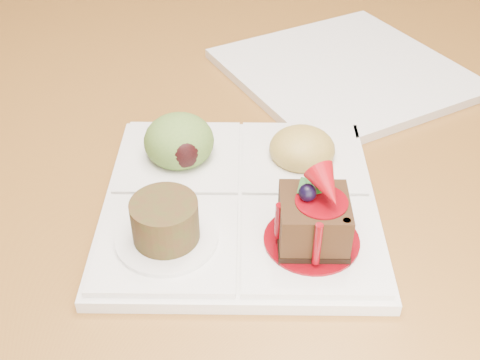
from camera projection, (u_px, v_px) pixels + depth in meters
name	position (u px, v px, depth m)	size (l,w,h in m)	color
dining_table	(272.00, 101.00, 0.87)	(1.00, 1.80, 0.75)	olive
sampler_plate	(238.00, 189.00, 0.57)	(0.33, 0.33, 0.10)	white
second_plate	(345.00, 72.00, 0.78)	(0.27, 0.27, 0.01)	white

